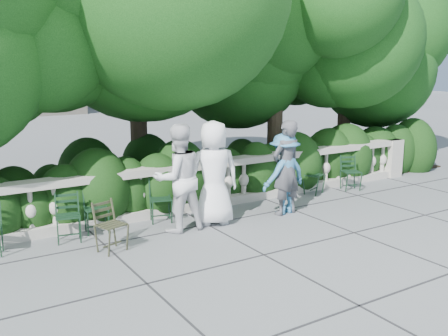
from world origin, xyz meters
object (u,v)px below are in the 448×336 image
chair_e (319,195)px  person_older_blue (284,174)px  chair_b (99,235)px  person_businessman (214,173)px  chair_f (353,191)px  chair_d (162,224)px  chair_weathered (118,253)px  person_woman_grey (286,168)px  chair_c (70,244)px  person_casual_man (178,178)px

chair_e → person_older_blue: (-1.60, -0.68, 0.81)m
chair_b → person_businessman: person_businessman is taller
chair_b → person_older_blue: 3.77m
chair_f → person_older_blue: size_ratio=0.52×
chair_d → chair_weathered: same height
chair_b → chair_f: same height
chair_f → person_woman_grey: size_ratio=0.44×
chair_c → person_woman_grey: size_ratio=0.44×
chair_weathered → person_businessman: 2.35m
chair_c → person_woman_grey: (4.17, -0.55, 0.95)m
chair_b → person_casual_man: bearing=-12.6°
chair_f → chair_weathered: same height
chair_b → chair_weathered: size_ratio=1.00×
person_woman_grey → person_older_blue: (0.01, 0.07, -0.14)m
person_businessman → person_woman_grey: person_businessman is taller
chair_b → person_woman_grey: bearing=-3.1°
chair_d → person_older_blue: 2.61m
chair_b → chair_c: bearing=-152.5°
person_businessman → person_woman_grey: (1.55, -0.21, -0.03)m
person_casual_man → chair_weathered: bearing=21.6°
chair_d → chair_weathered: bearing=-124.5°
chair_c → chair_weathered: 0.99m
chair_f → person_businessman: bearing=-154.9°
chair_e → chair_f: bearing=-34.5°
chair_d → person_older_blue: size_ratio=0.52×
person_businessman → person_woman_grey: size_ratio=1.03×
person_businessman → chair_d: bearing=-15.9°
chair_e → person_businessman: 3.35m
chair_b → chair_c: size_ratio=1.00×
person_older_blue → chair_f: bearing=-175.2°
chair_e → person_casual_man: (-3.89, -0.53, 0.97)m
chair_c → chair_b: bearing=31.7°
person_casual_man → chair_e: bearing=-171.4°
person_casual_man → person_businessman: bearing=179.9°
chair_f → person_woman_grey: 2.74m
person_older_blue → person_casual_man: bearing=-10.2°
chair_b → chair_weathered: (-0.02, -1.02, 0.00)m
chair_weathered → person_woman_grey: person_woman_grey is taller
chair_weathered → person_businessman: person_businessman is taller
chair_b → person_woman_grey: (3.61, -0.74, 0.95)m
chair_weathered → person_casual_man: person_casual_man is taller
person_woman_grey → chair_weathered: bearing=-4.0°
chair_d → person_woman_grey: (2.38, -0.71, 0.95)m
person_woman_grey → person_older_blue: person_woman_grey is taller
chair_f → chair_weathered: (-6.14, -0.85, 0.00)m
chair_f → person_businessman: size_ratio=0.43×
chair_d → chair_f: same height
chair_e → chair_f: same height
chair_weathered → chair_f: bearing=-9.9°
person_businessman → chair_b: bearing=0.7°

